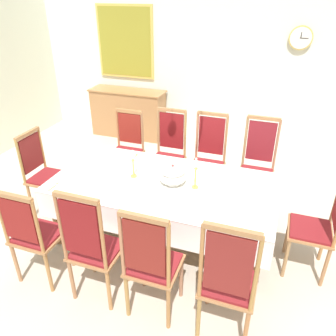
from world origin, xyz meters
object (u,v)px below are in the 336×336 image
object	(u,v)px
chair_north_c	(208,157)
spoon_secondary	(136,155)
dining_table	(164,188)
chair_south_b	(92,245)
chair_south_c	(151,262)
chair_north_a	(127,147)
chair_north_b	(169,152)
soup_tureen	(173,175)
candlestick_east	(195,176)
chair_south_d	(228,280)
chair_head_east	(320,222)
sideboard	(128,113)
bowl_near_left	(63,186)
chair_south_a	(34,233)
chair_head_west	(43,172)
candlestick_west	(133,166)
bowl_near_right	(145,157)
mounted_clock	(301,38)
framed_painting	(125,42)
bowl_far_left	(198,166)
chair_north_d	(257,164)
spoon_primary	(57,184)

from	to	relation	value
chair_north_c	spoon_secondary	size ratio (longest dim) A/B	6.68
dining_table	chair_south_b	distance (m)	1.06
dining_table	chair_south_c	distance (m)	1.05
chair_north_a	chair_north_b	size ratio (longest dim) A/B	0.93
spoon_secondary	chair_south_b	bearing A→B (deg)	-80.40
chair_north_c	soup_tureen	world-z (taller)	chair_north_c
chair_north_c	candlestick_east	xyz separation A→B (m)	(0.09, -1.02, 0.28)
chair_south_d	soup_tureen	world-z (taller)	chair_south_d
chair_head_east	chair_south_b	bearing A→B (deg)	118.12
chair_north_b	sideboard	world-z (taller)	chair_north_b
bowl_near_left	chair_south_a	bearing A→B (deg)	-88.08
chair_south_b	chair_north_c	xyz separation A→B (m)	(0.56, 2.03, -0.00)
spoon_secondary	candlestick_east	bearing A→B (deg)	-28.25
chair_head_west	candlestick_west	xyz separation A→B (m)	(1.25, -0.00, 0.30)
soup_tureen	candlestick_east	xyz separation A→B (m)	(0.25, -0.00, 0.03)
chair_north_c	bowl_near_right	distance (m)	0.89
chair_south_a	chair_north_c	distance (m)	2.35
dining_table	mounted_clock	distance (m)	3.40
chair_south_b	candlestick_east	world-z (taller)	chair_south_b
candlestick_east	framed_painting	world-z (taller)	framed_painting
candlestick_east	bowl_far_left	size ratio (longest dim) A/B	2.02
sideboard	bowl_far_left	bearing A→B (deg)	131.57
chair_north_c	bowl_near_left	distance (m)	1.92
sideboard	framed_painting	bearing A→B (deg)	-68.00
chair_north_b	bowl_near_right	distance (m)	0.59
chair_south_d	chair_north_d	world-z (taller)	chair_north_d
chair_north_a	mounted_clock	bearing A→B (deg)	-137.90
chair_north_b	bowl_near_right	bearing A→B (deg)	77.88
bowl_near_right	mounted_clock	xyz separation A→B (m)	(1.61, 2.47, 1.15)
dining_table	chair_north_d	size ratio (longest dim) A/B	1.98
chair_north_d	chair_south_c	bearing A→B (deg)	72.50
chair_north_a	chair_south_c	size ratio (longest dim) A/B	0.95
chair_north_c	chair_north_d	distance (m)	0.64
chair_north_c	chair_head_west	bearing A→B (deg)	28.64
chair_north_a	spoon_primary	distance (m)	1.46
chair_south_c	framed_painting	world-z (taller)	framed_painting
dining_table	chair_north_a	xyz separation A→B (m)	(-0.93, 1.01, -0.10)
bowl_near_left	spoon_primary	bearing A→B (deg)	165.88
chair_south_a	chair_north_c	world-z (taller)	chair_north_c
chair_south_a	sideboard	size ratio (longest dim) A/B	0.75
spoon_primary	soup_tureen	bearing A→B (deg)	23.21
chair_south_c	chair_north_c	size ratio (longest dim) A/B	0.97
chair_north_b	bowl_far_left	distance (m)	0.80
chair_south_a	bowl_far_left	bearing A→B (deg)	50.86
chair_south_c	candlestick_east	xyz separation A→B (m)	(0.09, 1.01, 0.29)
chair_north_a	chair_head_west	xyz separation A→B (m)	(-0.67, -1.01, -0.00)
bowl_far_left	framed_painting	size ratio (longest dim) A/B	0.14
chair_south_d	bowl_near_left	xyz separation A→B (m)	(-1.85, 0.55, 0.15)
bowl_near_right	candlestick_east	bearing A→B (deg)	-30.94
chair_north_c	chair_north_d	bearing A→B (deg)	-179.90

